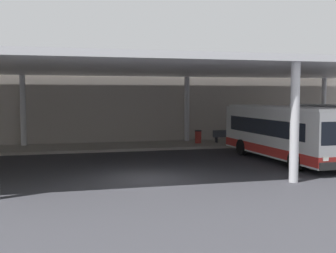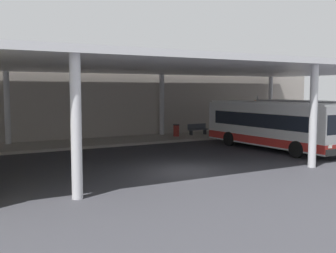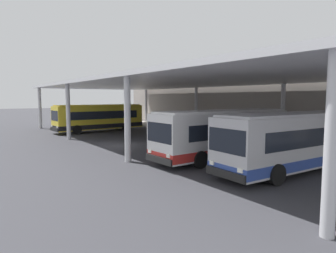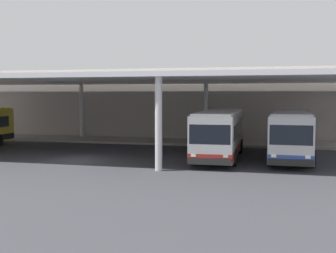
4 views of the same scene
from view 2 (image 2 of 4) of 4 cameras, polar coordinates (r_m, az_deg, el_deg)
ground_plane at (r=20.34m, az=2.28°, el=-6.14°), size 200.00×200.00×0.00m
platform_kerb at (r=30.80m, az=-9.38°, el=-2.18°), size 42.00×4.50×0.18m
station_building_facade at (r=33.62m, az=-11.39°, el=4.03°), size 48.00×1.60×6.77m
canopy_shelter at (r=24.82m, az=-4.48°, el=8.21°), size 40.00×17.00×5.55m
bus_second_bay at (r=28.03m, az=14.21°, el=0.23°), size 2.93×10.60×3.17m
bus_middle_bay at (r=31.93m, az=19.38°, el=0.68°), size 2.98×10.61×3.17m
bench_waiting at (r=34.75m, az=4.13°, el=-0.35°), size 1.80×0.45×0.92m
trash_bin at (r=33.48m, az=1.15°, el=-0.52°), size 0.52×0.52×0.98m
banner_sign at (r=37.56m, az=12.34°, el=1.97°), size 0.70×0.12×3.20m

